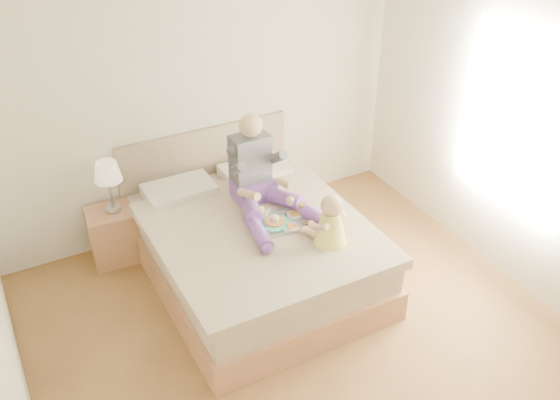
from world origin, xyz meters
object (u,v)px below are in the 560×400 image
bed (251,244)px  adult (260,180)px  tray (285,220)px  nightstand (114,235)px  baby (330,223)px

bed → adult: 0.58m
tray → nightstand: bearing=150.0°
tray → bed: bearing=144.9°
adult → baby: size_ratio=2.27×
bed → baby: (0.40, -0.62, 0.47)m
bed → nightstand: bearing=141.5°
adult → baby: adult is taller
nightstand → baby: size_ratio=1.18×
nightstand → tray: tray is taller
adult → nightstand: bearing=149.0°
bed → tray: bearing=-44.9°
nightstand → tray: 1.63m
bed → baby: bearing=-57.1°
bed → nightstand: 1.28m
nightstand → tray: bearing=-34.1°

